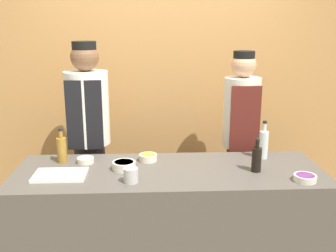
# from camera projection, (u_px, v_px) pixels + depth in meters

# --- Properties ---
(cabinet_wall) EXTENTS (3.56, 0.18, 2.40)m
(cabinet_wall) POSITION_uv_depth(u_px,v_px,m) (163.00, 97.00, 3.83)
(cabinet_wall) COLOR #B7844C
(cabinet_wall) RESTS_ON ground_plane
(counter) EXTENTS (2.17, 0.74, 0.90)m
(counter) POSITION_uv_depth(u_px,v_px,m) (169.00, 227.00, 2.87)
(counter) COLOR #514C47
(counter) RESTS_ON ground_plane
(sauce_bowl_purple) EXTENTS (0.15, 0.15, 0.04)m
(sauce_bowl_purple) POSITION_uv_depth(u_px,v_px,m) (305.00, 178.00, 2.56)
(sauce_bowl_purple) COLOR silver
(sauce_bowl_purple) RESTS_ON counter
(sauce_bowl_orange) EXTENTS (0.12, 0.12, 0.04)m
(sauce_bowl_orange) POSITION_uv_depth(u_px,v_px,m) (86.00, 160.00, 2.89)
(sauce_bowl_orange) COLOR silver
(sauce_bowl_orange) RESTS_ON counter
(sauce_bowl_yellow) EXTENTS (0.13, 0.13, 0.05)m
(sauce_bowl_yellow) POSITION_uv_depth(u_px,v_px,m) (148.00, 157.00, 2.93)
(sauce_bowl_yellow) COLOR silver
(sauce_bowl_yellow) RESTS_ON counter
(sauce_bowl_white) EXTENTS (0.16, 0.16, 0.06)m
(sauce_bowl_white) POSITION_uv_depth(u_px,v_px,m) (124.00, 165.00, 2.76)
(sauce_bowl_white) COLOR silver
(sauce_bowl_white) RESTS_ON counter
(cutting_board) EXTENTS (0.35, 0.23, 0.02)m
(cutting_board) POSITION_uv_depth(u_px,v_px,m) (60.00, 175.00, 2.64)
(cutting_board) COLOR white
(cutting_board) RESTS_ON counter
(bottle_vinegar) EXTENTS (0.07, 0.07, 0.26)m
(bottle_vinegar) POSITION_uv_depth(u_px,v_px,m) (62.00, 149.00, 2.88)
(bottle_vinegar) COLOR olive
(bottle_vinegar) RESTS_ON counter
(bottle_soy) EXTENTS (0.07, 0.07, 0.24)m
(bottle_soy) POSITION_uv_depth(u_px,v_px,m) (257.00, 159.00, 2.71)
(bottle_soy) COLOR black
(bottle_soy) RESTS_ON counter
(bottle_clear) EXTENTS (0.07, 0.07, 0.29)m
(bottle_clear) POSITION_uv_depth(u_px,v_px,m) (264.00, 144.00, 2.97)
(bottle_clear) COLOR silver
(bottle_clear) RESTS_ON counter
(cup_steel) EXTENTS (0.09, 0.09, 0.10)m
(cup_steel) POSITION_uv_depth(u_px,v_px,m) (131.00, 175.00, 2.53)
(cup_steel) COLOR #B7B7BC
(cup_steel) RESTS_ON counter
(chef_left) EXTENTS (0.36, 0.36, 1.76)m
(chef_left) POSITION_uv_depth(u_px,v_px,m) (89.00, 137.00, 3.32)
(chef_left) COLOR #28282D
(chef_left) RESTS_ON ground_plane
(chef_right) EXTENTS (0.31, 0.31, 1.68)m
(chef_right) POSITION_uv_depth(u_px,v_px,m) (240.00, 139.00, 3.39)
(chef_right) COLOR #28282D
(chef_right) RESTS_ON ground_plane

